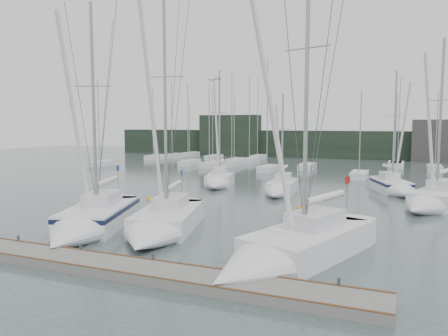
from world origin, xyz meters
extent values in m
plane|color=#414F4D|center=(0.00, 0.00, 0.00)|extent=(160.00, 160.00, 0.00)
cube|color=slate|center=(0.00, -5.00, 0.20)|extent=(24.00, 2.00, 0.40)
cube|color=black|center=(0.00, 62.00, 2.50)|extent=(90.00, 4.00, 5.00)
cube|color=black|center=(-20.00, 60.00, 4.00)|extent=(12.00, 3.00, 8.00)
cube|color=#3E3B39|center=(18.00, 60.00, 3.50)|extent=(10.00, 3.00, 7.00)
cube|color=silver|center=(-11.93, 53.37, 0.35)|extent=(1.80, 4.50, 0.90)
cylinder|color=#97999E|center=(-11.93, 52.87, 7.74)|extent=(0.12, 0.12, 13.88)
cube|color=silver|center=(7.24, 32.55, 0.35)|extent=(1.80, 4.50, 0.90)
cylinder|color=#97999E|center=(7.24, 32.05, 5.46)|extent=(0.12, 0.12, 9.31)
cube|color=silver|center=(-12.99, 44.80, 0.35)|extent=(1.80, 4.50, 0.90)
cylinder|color=#97999E|center=(-12.99, 44.30, 5.69)|extent=(0.12, 0.12, 9.78)
cube|color=silver|center=(-14.11, 37.74, 0.35)|extent=(1.80, 4.50, 0.90)
cylinder|color=#97999E|center=(-14.11, 37.24, 6.78)|extent=(0.12, 0.12, 11.95)
cube|color=silver|center=(-11.64, 40.32, 0.35)|extent=(1.80, 4.50, 0.90)
cylinder|color=#97999E|center=(-11.64, 39.82, 7.47)|extent=(0.12, 0.12, 13.34)
cube|color=silver|center=(-4.69, 35.35, 0.35)|extent=(1.80, 4.50, 0.90)
cylinder|color=#97999E|center=(-4.69, 34.85, 7.69)|extent=(0.12, 0.12, 13.77)
cube|color=silver|center=(-0.48, 40.33, 0.35)|extent=(1.80, 4.50, 0.90)
cylinder|color=#97999E|center=(-0.48, 39.83, 4.96)|extent=(0.12, 0.12, 8.31)
cube|color=silver|center=(-29.75, 32.83, 0.35)|extent=(1.80, 4.50, 0.90)
cylinder|color=#97999E|center=(-29.75, 32.33, 6.72)|extent=(0.12, 0.12, 11.85)
cube|color=silver|center=(-28.87, 46.36, 0.35)|extent=(1.80, 4.50, 0.90)
cylinder|color=#97999E|center=(-28.87, 45.86, 6.84)|extent=(0.12, 0.12, 12.09)
cube|color=silver|center=(10.73, 48.00, 0.35)|extent=(1.80, 4.50, 0.90)
cylinder|color=#97999E|center=(10.73, 47.50, 5.78)|extent=(0.12, 0.12, 9.97)
cube|color=silver|center=(15.80, 44.26, 0.35)|extent=(1.80, 4.50, 0.90)
cylinder|color=#97999E|center=(15.80, 43.76, 5.68)|extent=(0.12, 0.12, 9.76)
cube|color=silver|center=(11.09, 47.81, 0.35)|extent=(1.80, 4.50, 0.90)
cylinder|color=#97999E|center=(11.09, 47.31, 6.78)|extent=(0.12, 0.12, 11.97)
cube|color=silver|center=(-10.92, 46.14, 0.35)|extent=(1.80, 4.50, 0.90)
cylinder|color=#97999E|center=(-10.92, 45.64, 7.28)|extent=(0.12, 0.12, 12.97)
cube|color=silver|center=(-27.37, 50.40, 0.35)|extent=(1.80, 4.50, 0.90)
cylinder|color=#97999E|center=(-27.37, 49.90, 7.21)|extent=(0.12, 0.12, 12.82)
cube|color=silver|center=(-26.41, 55.51, 0.35)|extent=(1.80, 4.50, 0.90)
cylinder|color=#97999E|center=(-26.41, 55.01, 5.57)|extent=(0.12, 0.12, 9.54)
cube|color=silver|center=(-19.18, 50.28, 0.35)|extent=(1.80, 4.50, 0.90)
cylinder|color=#97999E|center=(-19.18, 49.78, 6.57)|extent=(0.12, 0.12, 11.54)
cube|color=silver|center=(-18.20, 38.98, 0.35)|extent=(1.80, 4.50, 0.90)
cylinder|color=#97999E|center=(-18.20, 38.48, 6.59)|extent=(0.12, 0.12, 11.58)
cube|color=silver|center=(-5.40, 1.65, 0.49)|extent=(5.26, 7.80, 1.62)
cone|color=silver|center=(-3.77, -3.21, 0.49)|extent=(3.95, 3.91, 3.13)
cube|color=silver|center=(-5.58, 2.17, 1.67)|extent=(2.55, 3.27, 0.76)
cylinder|color=#97999E|center=(-5.24, 1.17, 7.38)|extent=(0.19, 0.19, 12.16)
cylinder|color=white|center=(-5.86, 3.01, 2.65)|extent=(1.40, 3.42, 0.30)
cube|color=#0E1535|center=(-5.40, 1.65, 1.03)|extent=(5.28, 7.83, 0.27)
cube|color=#1B3E96|center=(-6.62, 5.26, 3.24)|extent=(0.20, 0.56, 0.39)
cube|color=silver|center=(-1.15, 2.84, 0.45)|extent=(4.88, 7.42, 1.50)
cone|color=silver|center=(0.13, -1.86, 0.45)|extent=(3.86, 3.66, 3.20)
cube|color=silver|center=(-1.28, 3.32, 1.55)|extent=(2.42, 3.09, 0.70)
cylinder|color=#97999E|center=(-1.02, 2.37, 7.78)|extent=(0.18, 0.18, 13.15)
cylinder|color=white|center=(-1.51, 4.15, 2.45)|extent=(1.15, 3.29, 0.28)
cube|color=#1B3E96|center=(-2.10, 6.32, 3.00)|extent=(0.16, 0.53, 0.36)
cube|color=silver|center=(7.95, 0.57, 0.49)|extent=(5.53, 8.13, 1.65)
cone|color=silver|center=(6.23, -4.48, 0.49)|extent=(4.15, 4.09, 3.30)
cube|color=silver|center=(8.13, 1.09, 1.70)|extent=(2.68, 3.41, 0.77)
cylinder|color=#97999E|center=(7.78, 0.07, 8.39)|extent=(0.20, 0.20, 14.13)
cylinder|color=white|center=(8.43, 1.99, 2.69)|extent=(1.47, 3.55, 0.31)
cube|color=maroon|center=(9.23, 4.32, 3.30)|extent=(0.21, 0.57, 0.40)
cube|color=silver|center=(-5.54, 21.10, 0.45)|extent=(3.68, 5.47, 1.48)
cone|color=silver|center=(-4.62, 17.65, 0.45)|extent=(2.94, 2.71, 2.47)
cube|color=silver|center=(-5.66, 21.58, 1.53)|extent=(1.83, 2.28, 0.69)
cylinder|color=#97999E|center=(-5.45, 20.76, 6.44)|extent=(0.18, 0.18, 10.51)
cylinder|color=white|center=(-5.79, 22.07, 2.42)|extent=(0.90, 2.43, 0.28)
cube|color=silver|center=(1.74, 18.75, 0.42)|extent=(2.66, 5.12, 1.40)
cone|color=silver|center=(2.05, 15.23, 0.42)|extent=(2.41, 2.31, 2.24)
cube|color=silver|center=(1.70, 19.21, 1.45)|extent=(1.40, 2.08, 0.65)
cylinder|color=#97999E|center=(1.77, 18.40, 5.06)|extent=(0.17, 0.17, 7.88)
cylinder|color=white|center=(1.65, 19.73, 2.28)|extent=(0.47, 2.43, 0.26)
cube|color=silver|center=(10.97, 23.10, 0.43)|extent=(4.08, 5.51, 1.43)
cone|color=silver|center=(12.23, 19.80, 0.43)|extent=(3.07, 2.87, 2.48)
cube|color=silver|center=(10.80, 23.55, 1.48)|extent=(1.98, 2.34, 0.67)
cylinder|color=#97999E|center=(11.10, 22.77, 6.12)|extent=(0.17, 0.17, 9.96)
cylinder|color=white|center=(10.62, 24.03, 2.33)|extent=(1.11, 2.36, 0.27)
cube|color=#0E1535|center=(10.97, 23.10, 0.90)|extent=(4.10, 5.54, 0.24)
cube|color=silver|center=(14.55, 16.66, 0.49)|extent=(4.62, 6.61, 1.63)
cone|color=silver|center=(13.08, 12.60, 0.49)|extent=(3.44, 3.36, 2.72)
cube|color=silver|center=(14.74, 17.17, 1.69)|extent=(2.23, 2.78, 0.76)
cylinder|color=#97999E|center=(14.40, 16.25, 6.96)|extent=(0.20, 0.20, 11.31)
cylinder|color=white|center=(14.96, 17.80, 2.67)|extent=(1.29, 2.88, 0.30)
sphere|color=orange|center=(-3.45, 10.30, 0.00)|extent=(0.45, 0.45, 0.45)
sphere|color=orange|center=(4.96, 11.87, 0.00)|extent=(0.54, 0.54, 0.54)
sphere|color=orange|center=(-7.69, 10.94, 0.00)|extent=(0.49, 0.49, 0.49)
ellipsoid|color=white|center=(2.33, 1.67, 8.75)|extent=(0.31, 0.47, 0.19)
cube|color=gray|center=(2.07, 1.73, 8.77)|extent=(0.45, 0.24, 0.11)
cube|color=gray|center=(2.59, 1.60, 8.77)|extent=(0.45, 0.24, 0.11)
camera|label=1|loc=(12.08, -20.11, 6.40)|focal=35.00mm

